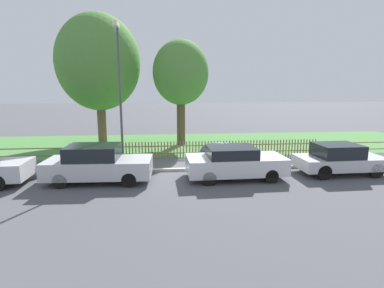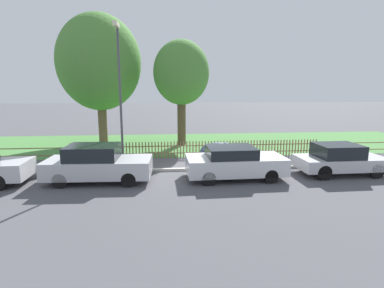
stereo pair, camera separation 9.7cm
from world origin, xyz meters
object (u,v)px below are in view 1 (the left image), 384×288
Objects in this scene: tree_nearest_kerb at (99,63)px; street_lamp at (119,82)px; parked_car_navy_estate at (235,162)px; covered_motorcycle at (218,152)px; tree_behind_motorcycle at (181,73)px; parked_car_black_saloon at (98,164)px; parked_car_red_compact at (339,159)px.

street_lamp is at bearing -71.87° from tree_nearest_kerb.
tree_nearest_kerb is at bearing 127.79° from parked_car_navy_estate.
tree_nearest_kerb reaches higher than covered_motorcycle.
covered_motorcycle is at bearing 3.54° from street_lamp.
tree_behind_motorcycle is 1.04× the size of street_lamp.
parked_car_black_saloon is 5.72m from parked_car_navy_estate.
tree_behind_motorcycle is (5.40, -1.05, -0.71)m from tree_nearest_kerb.
parked_car_navy_estate reaches higher than covered_motorcycle.
parked_car_red_compact is at bearing 2.87° from parked_car_black_saloon.
tree_nearest_kerb is (-7.22, 8.86, 4.73)m from parked_car_navy_estate.
covered_motorcycle is (-0.29, 2.24, -0.02)m from parked_car_navy_estate.
tree_behind_motorcycle reaches higher than parked_car_red_compact.
parked_car_black_saloon is 5.85m from covered_motorcycle.
parked_car_black_saloon is at bearing -153.23° from covered_motorcycle.
parked_car_black_saloon reaches higher than parked_car_red_compact.
tree_behind_motorcycle reaches higher than covered_motorcycle.
street_lamp is at bearing 70.01° from parked_car_black_saloon.
tree_nearest_kerb is 1.25× the size of tree_behind_motorcycle.
parked_car_navy_estate is at bearing -21.47° from street_lamp.
tree_behind_motorcycle is (3.90, 7.73, 3.97)m from parked_car_black_saloon.
parked_car_black_saloon reaches higher than covered_motorcycle.
parked_car_red_compact is at bearing 0.95° from parked_car_navy_estate.
covered_motorcycle is (-5.12, 2.04, -0.01)m from parked_car_red_compact.
parked_car_red_compact is at bearing -10.14° from street_lamp.
street_lamp is (2.26, -6.91, -1.36)m from tree_nearest_kerb.
street_lamp reaches higher than parked_car_black_saloon.
street_lamp is (0.76, 1.86, 3.31)m from parked_car_black_saloon.
parked_car_red_compact is 0.56× the size of tree_behind_motorcycle.
street_lamp is (-4.67, -0.29, 3.39)m from covered_motorcycle.
tree_nearest_kerb is at bearing 169.01° from tree_behind_motorcycle.
parked_car_black_saloon reaches higher than parked_car_navy_estate.
parked_car_black_saloon is 0.66× the size of street_lamp.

